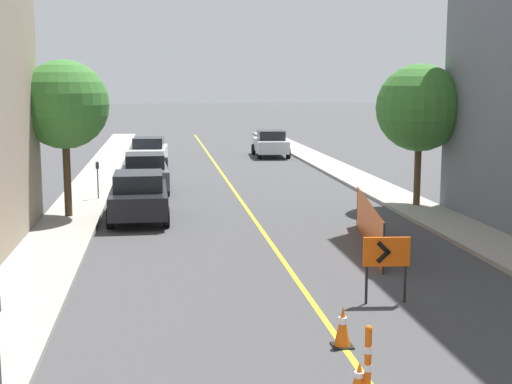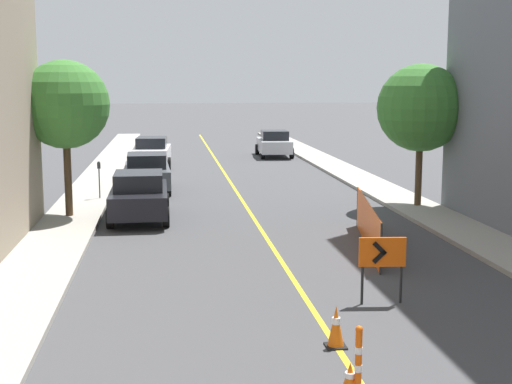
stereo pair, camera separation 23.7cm
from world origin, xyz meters
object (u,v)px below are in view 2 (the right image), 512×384
object	(u,v)px
street_tree_left_near	(65,105)
parked_car_curb_near	(139,196)
traffic_cone_fifth	(336,327)
delineator_post_rear	(358,369)
parked_car_curb_mid	(147,172)
traffic_cone_fourth	(350,380)
parked_car_curb_far	(152,152)
parked_car_opposite_side	(274,143)
parking_meter_far_curb	(99,172)
street_tree_right_near	(421,108)
arrow_barricade_primary	(382,256)

from	to	relation	value
street_tree_left_near	parked_car_curb_near	bearing A→B (deg)	-9.24
traffic_cone_fifth	delineator_post_rear	distance (m)	2.06
traffic_cone_fifth	parked_car_curb_mid	bearing A→B (deg)	101.42
traffic_cone_fourth	parked_car_curb_far	xyz separation A→B (m)	(-3.32, 28.63, 0.54)
traffic_cone_fourth	parked_car_curb_near	world-z (taller)	parked_car_curb_near
delineator_post_rear	parked_car_opposite_side	world-z (taller)	parked_car_opposite_side
parking_meter_far_curb	street_tree_right_near	distance (m)	12.03
traffic_cone_fourth	arrow_barricade_primary	world-z (taller)	arrow_barricade_primary
parking_meter_far_curb	street_tree_right_near	bearing A→B (deg)	-14.45
arrow_barricade_primary	parked_car_curb_mid	xyz separation A→B (m)	(-5.11, 15.72, -0.20)
parked_car_opposite_side	parked_car_curb_mid	bearing A→B (deg)	-116.23
parked_car_curb_far	parking_meter_far_curb	distance (m)	11.11
delineator_post_rear	parking_meter_far_curb	size ratio (longest dim) A/B	0.79
parking_meter_far_curb	street_tree_right_near	world-z (taller)	street_tree_right_near
traffic_cone_fifth	delineator_post_rear	world-z (taller)	delineator_post_rear
parking_meter_far_curb	parked_car_curb_far	bearing A→B (deg)	80.85
traffic_cone_fourth	parked_car_curb_mid	world-z (taller)	parked_car_curb_mid
parking_meter_far_curb	parked_car_opposite_side	bearing A→B (deg)	59.64
traffic_cone_fifth	parking_meter_far_curb	distance (m)	16.63
parked_car_opposite_side	parking_meter_far_curb	xyz separation A→B (m)	(-8.99, -15.34, 0.32)
arrow_barricade_primary	parking_meter_far_curb	world-z (taller)	parking_meter_far_curb
traffic_cone_fourth	parking_meter_far_curb	bearing A→B (deg)	106.05
parked_car_curb_mid	parked_car_curb_near	bearing A→B (deg)	-92.81
traffic_cone_fourth	delineator_post_rear	distance (m)	0.25
traffic_cone_fourth	delineator_post_rear	bearing A→B (deg)	-49.76
delineator_post_rear	arrow_barricade_primary	size ratio (longest dim) A/B	0.80
delineator_post_rear	street_tree_left_near	distance (m)	15.81
parked_car_curb_near	street_tree_right_near	xyz separation A→B (m)	(9.78, 0.89, 2.77)
parked_car_curb_far	street_tree_right_near	size ratio (longest dim) A/B	0.88
traffic_cone_fifth	traffic_cone_fourth	bearing A→B (deg)	-97.59
arrow_barricade_primary	street_tree_right_near	xyz separation A→B (m)	(4.57, 10.54, 2.57)
parked_car_opposite_side	street_tree_left_near	distance (m)	21.34
street_tree_right_near	parked_car_opposite_side	bearing A→B (deg)	97.53
parked_car_opposite_side	parking_meter_far_curb	size ratio (longest dim) A/B	3.12
parked_car_opposite_side	street_tree_right_near	world-z (taller)	street_tree_right_near
traffic_cone_fifth	parked_car_curb_mid	world-z (taller)	parked_car_curb_mid
traffic_cone_fifth	arrow_barricade_primary	bearing A→B (deg)	56.48
arrow_barricade_primary	parked_car_curb_mid	bearing A→B (deg)	113.20
parked_car_curb_mid	arrow_barricade_primary	bearing A→B (deg)	-73.89
arrow_barricade_primary	parked_car_curb_far	distance (m)	24.96
traffic_cone_fourth	street_tree_left_near	bearing A→B (deg)	112.06
arrow_barricade_primary	traffic_cone_fifth	bearing A→B (deg)	-118.34
traffic_cone_fourth	traffic_cone_fifth	world-z (taller)	traffic_cone_fifth
parked_car_curb_far	arrow_barricade_primary	bearing A→B (deg)	-74.99
parking_meter_far_curb	traffic_cone_fifth	bearing A→B (deg)	-71.23
arrow_barricade_primary	parked_car_curb_far	size ratio (longest dim) A/B	0.31
parked_car_curb_mid	street_tree_left_near	xyz separation A→B (m)	(-2.39, -5.69, 2.95)
street_tree_left_near	parking_meter_far_curb	bearing A→B (deg)	78.96
street_tree_left_near	parked_car_curb_mid	bearing A→B (deg)	67.21
parked_car_curb_far	parking_meter_far_curb	size ratio (longest dim) A/B	3.13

